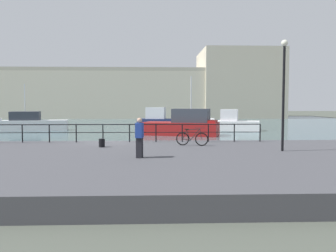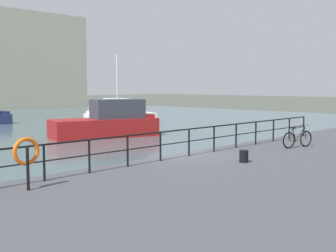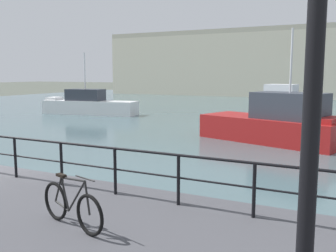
{
  "view_description": "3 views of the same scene",
  "coord_description": "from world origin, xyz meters",
  "px_view_note": "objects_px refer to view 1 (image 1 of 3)",
  "views": [
    {
      "loc": [
        2.83,
        -21.66,
        3.01
      ],
      "look_at": [
        3.79,
        3.26,
        1.42
      ],
      "focal_mm": 37.75,
      "sensor_mm": 36.0,
      "label": 1
    },
    {
      "loc": [
        -12.96,
        -11.89,
        3.44
      ],
      "look_at": [
        3.8,
        4.25,
        1.31
      ],
      "focal_mm": 47.07,
      "sensor_mm": 36.0,
      "label": 2
    },
    {
      "loc": [
        9.27,
        -7.63,
        3.42
      ],
      "look_at": [
        3.19,
        4.47,
        1.56
      ],
      "focal_mm": 40.67,
      "sensor_mm": 36.0,
      "label": 3
    }
  ],
  "objects_px": {
    "moored_red_daysailer": "(231,123)",
    "quay_lamp_post": "(284,82)",
    "harbor_building": "(172,92)",
    "moored_cabin_cruiser": "(28,123)",
    "standing_person": "(140,137)",
    "moored_green_narrowboat": "(184,125)",
    "mooring_bollard": "(102,143)",
    "parked_bicycle": "(192,139)",
    "moored_harbor_tender": "(157,118)"
  },
  "relations": [
    {
      "from": "moored_red_daysailer",
      "to": "quay_lamp_post",
      "type": "relative_size",
      "value": 1.19
    },
    {
      "from": "harbor_building",
      "to": "moored_cabin_cruiser",
      "type": "distance_m",
      "value": 40.89
    },
    {
      "from": "harbor_building",
      "to": "standing_person",
      "type": "relative_size",
      "value": 34.44
    },
    {
      "from": "quay_lamp_post",
      "to": "moored_cabin_cruiser",
      "type": "bearing_deg",
      "value": 131.25
    },
    {
      "from": "standing_person",
      "to": "moored_green_narrowboat",
      "type": "bearing_deg",
      "value": 90.04
    },
    {
      "from": "mooring_bollard",
      "to": "moored_red_daysailer",
      "type": "bearing_deg",
      "value": 60.97
    },
    {
      "from": "moored_green_narrowboat",
      "to": "parked_bicycle",
      "type": "xyz_separation_m",
      "value": [
        -0.75,
        -14.29,
        0.15
      ]
    },
    {
      "from": "moored_green_narrowboat",
      "to": "mooring_bollard",
      "type": "relative_size",
      "value": 17.1
    },
    {
      "from": "quay_lamp_post",
      "to": "moored_red_daysailer",
      "type": "bearing_deg",
      "value": 83.79
    },
    {
      "from": "moored_cabin_cruiser",
      "to": "quay_lamp_post",
      "type": "bearing_deg",
      "value": 123.0
    },
    {
      "from": "moored_red_daysailer",
      "to": "parked_bicycle",
      "type": "relative_size",
      "value": 3.67
    },
    {
      "from": "moored_cabin_cruiser",
      "to": "quay_lamp_post",
      "type": "relative_size",
      "value": 1.6
    },
    {
      "from": "moored_harbor_tender",
      "to": "quay_lamp_post",
      "type": "xyz_separation_m",
      "value": [
        5.79,
        -32.2,
        3.09
      ]
    },
    {
      "from": "quay_lamp_post",
      "to": "parked_bicycle",
      "type": "bearing_deg",
      "value": 150.59
    },
    {
      "from": "moored_harbor_tender",
      "to": "mooring_bollard",
      "type": "relative_size",
      "value": 13.13
    },
    {
      "from": "moored_cabin_cruiser",
      "to": "parked_bicycle",
      "type": "relative_size",
      "value": 4.92
    },
    {
      "from": "moored_green_narrowboat",
      "to": "mooring_bollard",
      "type": "distance_m",
      "value": 15.75
    },
    {
      "from": "moored_cabin_cruiser",
      "to": "mooring_bollard",
      "type": "distance_m",
      "value": 24.08
    },
    {
      "from": "harbor_building",
      "to": "quay_lamp_post",
      "type": "xyz_separation_m",
      "value": [
        2.35,
        -59.58,
        -1.41
      ]
    },
    {
      "from": "quay_lamp_post",
      "to": "harbor_building",
      "type": "bearing_deg",
      "value": 92.26
    },
    {
      "from": "mooring_bollard",
      "to": "standing_person",
      "type": "distance_m",
      "value": 4.35
    },
    {
      "from": "harbor_building",
      "to": "moored_green_narrowboat",
      "type": "distance_m",
      "value": 43.21
    },
    {
      "from": "moored_green_narrowboat",
      "to": "standing_person",
      "type": "xyz_separation_m",
      "value": [
        -3.42,
        -18.48,
        0.63
      ]
    },
    {
      "from": "moored_red_daysailer",
      "to": "moored_cabin_cruiser",
      "type": "relative_size",
      "value": 0.75
    },
    {
      "from": "parked_bicycle",
      "to": "moored_red_daysailer",
      "type": "bearing_deg",
      "value": 87.55
    },
    {
      "from": "harbor_building",
      "to": "moored_cabin_cruiser",
      "type": "bearing_deg",
      "value": -116.19
    },
    {
      "from": "mooring_bollard",
      "to": "standing_person",
      "type": "xyz_separation_m",
      "value": [
        2.14,
        -3.74,
        0.64
      ]
    },
    {
      "from": "moored_harbor_tender",
      "to": "harbor_building",
      "type": "bearing_deg",
      "value": 92.48
    },
    {
      "from": "moored_cabin_cruiser",
      "to": "parked_bicycle",
      "type": "xyz_separation_m",
      "value": [
        16.15,
        -20.8,
        0.29
      ]
    },
    {
      "from": "moored_green_narrowboat",
      "to": "quay_lamp_post",
      "type": "height_order",
      "value": "quay_lamp_post"
    },
    {
      "from": "moored_red_daysailer",
      "to": "moored_harbor_tender",
      "type": "distance_m",
      "value": 12.82
    },
    {
      "from": "harbor_building",
      "to": "parked_bicycle",
      "type": "xyz_separation_m",
      "value": [
        -1.78,
        -57.25,
        -4.35
      ]
    },
    {
      "from": "harbor_building",
      "to": "moored_cabin_cruiser",
      "type": "xyz_separation_m",
      "value": [
        -17.93,
        -36.45,
        -4.64
      ]
    },
    {
      "from": "quay_lamp_post",
      "to": "standing_person",
      "type": "height_order",
      "value": "quay_lamp_post"
    },
    {
      "from": "mooring_bollard",
      "to": "standing_person",
      "type": "height_order",
      "value": "standing_person"
    },
    {
      "from": "moored_harbor_tender",
      "to": "standing_person",
      "type": "height_order",
      "value": "moored_harbor_tender"
    },
    {
      "from": "harbor_building",
      "to": "moored_harbor_tender",
      "type": "xyz_separation_m",
      "value": [
        -3.44,
        -27.37,
        -4.5
      ]
    },
    {
      "from": "harbor_building",
      "to": "moored_green_narrowboat",
      "type": "bearing_deg",
      "value": -91.37
    },
    {
      "from": "moored_green_narrowboat",
      "to": "quay_lamp_post",
      "type": "relative_size",
      "value": 1.42
    },
    {
      "from": "moored_harbor_tender",
      "to": "mooring_bollard",
      "type": "bearing_deg",
      "value": -86.29
    },
    {
      "from": "harbor_building",
      "to": "moored_red_daysailer",
      "type": "xyz_separation_m",
      "value": [
        4.79,
        -37.2,
        -4.65
      ]
    },
    {
      "from": "parked_bicycle",
      "to": "mooring_bollard",
      "type": "height_order",
      "value": "parked_bicycle"
    },
    {
      "from": "moored_harbor_tender",
      "to": "moored_cabin_cruiser",
      "type": "bearing_deg",
      "value": -138.29
    },
    {
      "from": "moored_cabin_cruiser",
      "to": "quay_lamp_post",
      "type": "xyz_separation_m",
      "value": [
        20.28,
        -23.12,
        3.23
      ]
    },
    {
      "from": "moored_green_narrowboat",
      "to": "quay_lamp_post",
      "type": "bearing_deg",
      "value": -60.96
    },
    {
      "from": "quay_lamp_post",
      "to": "mooring_bollard",
      "type": "bearing_deg",
      "value": 168.13
    },
    {
      "from": "harbor_building",
      "to": "mooring_bollard",
      "type": "relative_size",
      "value": 132.29
    },
    {
      "from": "moored_harbor_tender",
      "to": "quay_lamp_post",
      "type": "relative_size",
      "value": 1.09
    },
    {
      "from": "moored_green_narrowboat",
      "to": "moored_cabin_cruiser",
      "type": "xyz_separation_m",
      "value": [
        -16.9,
        6.5,
        -0.14
      ]
    },
    {
      "from": "moored_red_daysailer",
      "to": "moored_harbor_tender",
      "type": "relative_size",
      "value": 1.09
    }
  ]
}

